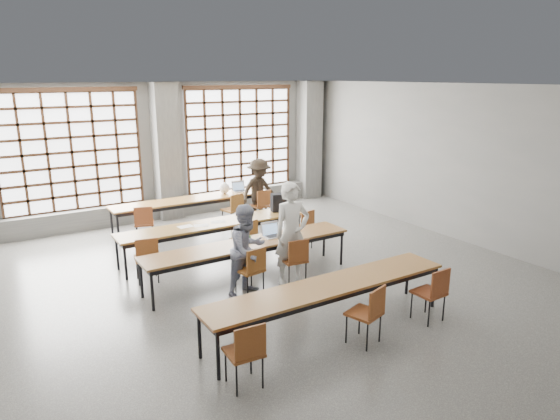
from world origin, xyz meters
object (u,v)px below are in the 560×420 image
(chair_front_right, at_px, (295,257))
(student_male, at_px, (292,233))
(desk_row_c, at_px, (249,246))
(laptop_back, at_px, (239,189))
(chair_mid_centre, at_px, (246,236))
(phone, at_px, (260,242))
(chair_near_right, at_px, (433,289))
(green_box, at_px, (245,239))
(mouse, at_px, (293,233))
(chair_mid_right, at_px, (304,225))
(chair_near_left, at_px, (246,349))
(chair_back_left, at_px, (144,221))
(chair_back_mid, at_px, (234,207))
(student_back, at_px, (259,191))
(chair_near_mid, at_px, (369,309))
(desk_row_b, at_px, (214,226))
(red_pouch, at_px, (244,348))
(desk_row_a, at_px, (193,201))
(student_female, at_px, (248,250))
(chair_back_right, at_px, (262,203))
(chair_front_left, at_px, (252,266))
(desk_row_d, at_px, (329,289))
(backpack, at_px, (278,203))
(chair_mid_left, at_px, (147,255))
(plastic_bag, at_px, (225,188))
(laptop_front, at_px, (272,233))

(chair_front_right, relative_size, student_male, 0.47)
(desk_row_c, xyz_separation_m, laptop_back, (1.77, 3.79, 0.13))
(chair_mid_centre, height_order, phone, chair_mid_centre)
(chair_near_right, relative_size, green_box, 3.52)
(student_male, relative_size, mouse, 19.10)
(chair_mid_right, distance_m, green_box, 2.02)
(desk_row_c, bearing_deg, chair_near_left, -119.14)
(chair_back_left, bearing_deg, chair_mid_centre, -57.22)
(laptop_back, bearing_deg, chair_back_mid, -125.99)
(student_back, xyz_separation_m, green_box, (-2.06, -3.10, -0.05))
(mouse, bearing_deg, chair_near_mid, -102.50)
(desk_row_b, height_order, student_back, student_back)
(chair_near_mid, bearing_deg, red_pouch, 177.74)
(chair_front_right, xyz_separation_m, laptop_back, (1.17, 4.42, 0.25))
(desk_row_c, xyz_separation_m, chair_back_mid, (1.23, 3.05, -0.13))
(desk_row_a, xyz_separation_m, chair_front_right, (0.18, -4.31, -0.13))
(student_female, xyz_separation_m, mouse, (1.25, 0.48, -0.05))
(chair_back_right, height_order, chair_front_right, same)
(mouse, relative_size, phone, 0.75)
(phone, bearing_deg, green_box, 141.95)
(chair_front_left, relative_size, student_female, 0.55)
(desk_row_d, bearing_deg, chair_back_mid, 77.89)
(student_male, height_order, phone, student_male)
(student_female, bearing_deg, chair_near_right, -69.09)
(laptop_back, bearing_deg, chair_front_right, -104.89)
(chair_mid_centre, xyz_separation_m, chair_mid_right, (1.40, 0.00, 0.00))
(chair_front_left, bearing_deg, red_pouch, -121.13)
(chair_near_left, relative_size, backpack, 2.20)
(chair_mid_left, relative_size, red_pouch, 4.40)
(student_back, height_order, plastic_bag, student_back)
(chair_near_right, xyz_separation_m, plastic_bag, (-0.28, 6.63, 0.34))
(chair_mid_left, bearing_deg, chair_front_right, -33.87)
(chair_mid_left, distance_m, laptop_front, 2.33)
(chair_near_right, relative_size, laptop_back, 2.35)
(chair_mid_left, relative_size, chair_mid_centre, 1.00)
(chair_mid_centre, relative_size, red_pouch, 4.40)
(chair_front_left, xyz_separation_m, backpack, (1.87, 2.17, 0.39))
(desk_row_d, bearing_deg, chair_near_left, -159.75)
(chair_near_right, distance_m, backpack, 4.46)
(laptop_back, xyz_separation_m, plastic_bag, (-0.45, -0.06, 0.08))
(desk_row_c, relative_size, plastic_bag, 13.99)
(desk_row_c, relative_size, laptop_back, 10.69)
(chair_front_left, relative_size, phone, 6.77)
(chair_mid_centre, bearing_deg, student_male, -81.57)
(desk_row_b, height_order, student_male, student_male)
(chair_mid_left, relative_size, backpack, 2.20)
(laptop_back, distance_m, mouse, 3.89)
(chair_mid_left, xyz_separation_m, mouse, (2.58, -0.88, 0.21))
(student_back, bearing_deg, desk_row_b, -147.66)
(desk_row_a, xyz_separation_m, chair_back_left, (-1.42, -0.63, -0.13))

